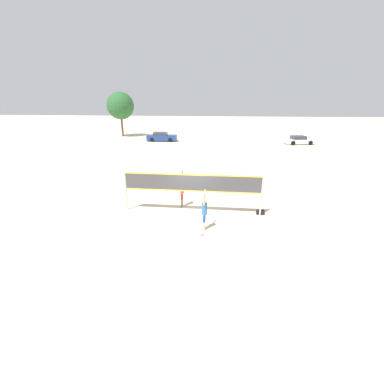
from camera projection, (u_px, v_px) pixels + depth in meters
name	position (u px, v px, depth m)	size (l,w,h in m)	color
ground_plane	(192.00, 212.00, 15.02)	(200.00, 200.00, 0.00)	beige
volleyball_net	(192.00, 185.00, 14.46)	(7.88, 0.10, 2.32)	beige
player_spiker	(204.00, 210.00, 12.69)	(0.28, 0.69, 2.05)	beige
player_blocker	(182.00, 188.00, 15.48)	(0.28, 0.72, 2.24)	#8C664C
volleyball	(201.00, 233.00, 12.45)	(0.24, 0.24, 0.24)	white
gear_bag	(260.00, 212.00, 14.76)	(0.44, 0.25, 0.25)	black
parked_car_near	(299.00, 140.00, 38.47)	(4.48, 2.51, 1.27)	silver
parked_car_mid	(162.00, 137.00, 41.49)	(4.82, 2.11, 1.44)	navy
tree_left_cluster	(120.00, 106.00, 45.53)	(4.75, 4.75, 7.75)	brown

